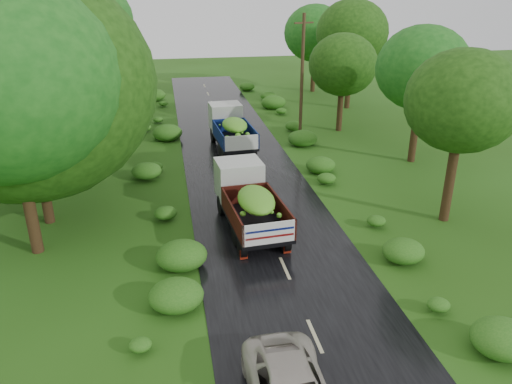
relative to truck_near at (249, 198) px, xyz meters
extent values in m
plane|color=#22470F|center=(0.78, -7.70, -1.41)|extent=(120.00, 120.00, 0.00)
cube|color=black|center=(0.78, -2.70, -1.40)|extent=(6.50, 80.00, 0.02)
cube|color=#BFB78C|center=(0.78, -7.70, -1.39)|extent=(0.12, 1.60, 0.00)
cube|color=#BFB78C|center=(0.78, -3.70, -1.39)|extent=(0.12, 1.60, 0.00)
cube|color=#BFB78C|center=(0.78, 0.30, -1.39)|extent=(0.12, 1.60, 0.00)
cube|color=#BFB78C|center=(0.78, 4.30, -1.39)|extent=(0.12, 1.60, 0.00)
cube|color=#BFB78C|center=(0.78, 8.30, -1.39)|extent=(0.12, 1.60, 0.00)
cube|color=#BFB78C|center=(0.78, 12.30, -1.39)|extent=(0.12, 1.60, 0.00)
cube|color=#BFB78C|center=(0.78, 16.30, -1.39)|extent=(0.12, 1.60, 0.00)
cube|color=#BFB78C|center=(0.78, 20.30, -1.39)|extent=(0.12, 1.60, 0.00)
cube|color=#BFB78C|center=(0.78, 24.30, -1.39)|extent=(0.12, 1.60, 0.00)
cube|color=#BFB78C|center=(0.78, 28.30, -1.39)|extent=(0.12, 1.60, 0.00)
cube|color=#BFB78C|center=(0.78, 32.30, -1.39)|extent=(0.12, 1.60, 0.00)
cube|color=black|center=(0.03, -0.30, -0.81)|extent=(2.04, 5.35, 0.26)
cylinder|color=black|center=(-1.03, 1.52, -0.95)|extent=(0.34, 0.95, 0.93)
cylinder|color=black|center=(0.76, 1.68, -0.95)|extent=(0.34, 0.95, 0.93)
cylinder|color=black|center=(-0.77, -1.56, -0.95)|extent=(0.34, 0.95, 0.93)
cylinder|color=black|center=(1.02, -1.40, -0.95)|extent=(0.34, 0.95, 0.93)
cylinder|color=black|center=(-0.69, -2.50, -0.95)|extent=(0.34, 0.95, 0.93)
cylinder|color=black|center=(1.10, -2.35, -0.95)|extent=(0.34, 0.95, 0.93)
cube|color=maroon|center=(-0.66, -2.82, -1.15)|extent=(0.32, 0.06, 0.42)
cube|color=maroon|center=(1.13, -2.67, -1.15)|extent=(0.32, 0.06, 0.42)
cube|color=silver|center=(-0.15, 1.79, 0.20)|extent=(2.19, 1.93, 1.77)
cube|color=black|center=(0.11, -1.27, -0.61)|extent=(2.47, 4.16, 0.15)
cube|color=#49110D|center=(-0.92, -1.35, -0.09)|extent=(0.41, 3.99, 0.88)
cube|color=#49110D|center=(1.14, -1.18, -0.09)|extent=(0.41, 3.99, 0.88)
cube|color=#49110D|center=(-0.06, 0.69, -0.09)|extent=(2.14, 0.26, 0.88)
cube|color=silver|center=(0.27, -3.22, -0.09)|extent=(2.14, 0.26, 0.88)
ellipsoid|color=#428618|center=(0.11, -1.27, 0.47)|extent=(2.07, 3.50, 0.93)
cube|color=black|center=(0.77, 11.09, -0.80)|extent=(1.95, 5.38, 0.26)
cylinder|color=black|center=(-0.26, 12.95, -0.94)|extent=(0.32, 0.95, 0.94)
cylinder|color=black|center=(1.55, 13.06, -0.94)|extent=(0.32, 0.95, 0.94)
cylinder|color=black|center=(-0.07, 9.83, -0.94)|extent=(0.32, 0.95, 0.94)
cylinder|color=black|center=(1.75, 9.95, -0.94)|extent=(0.32, 0.95, 0.94)
cylinder|color=black|center=(-0.01, 8.87, -0.94)|extent=(0.32, 0.95, 0.94)
cylinder|color=black|center=(1.81, 8.99, -0.94)|extent=(0.32, 0.95, 0.94)
cube|color=maroon|center=(0.01, 8.56, -1.15)|extent=(0.32, 0.06, 0.42)
cube|color=maroon|center=(1.83, 8.67, -1.15)|extent=(0.32, 0.06, 0.42)
cube|color=silver|center=(0.63, 13.20, 0.22)|extent=(2.18, 1.91, 1.78)
cube|color=black|center=(0.83, 10.11, -0.60)|extent=(2.41, 4.16, 0.15)
cube|color=navy|center=(-0.21, 10.04, -0.08)|extent=(0.33, 4.03, 0.89)
cube|color=navy|center=(1.87, 10.17, -0.08)|extent=(0.33, 4.03, 0.89)
cube|color=navy|center=(0.70, 12.08, -0.08)|extent=(2.16, 0.21, 0.89)
cube|color=silver|center=(0.95, 8.13, -0.08)|extent=(2.16, 0.21, 0.89)
ellipsoid|color=#428618|center=(0.83, 10.11, 0.48)|extent=(2.02, 3.50, 0.94)
cylinder|color=#382616|center=(5.87, 13.13, 2.70)|extent=(0.28, 0.28, 8.22)
cube|color=#382616|center=(5.87, 13.13, 6.19)|extent=(1.40, 0.53, 0.10)
cylinder|color=black|center=(-8.81, -0.61, 2.52)|extent=(0.47, 0.47, 7.88)
ellipsoid|color=#163D0B|center=(-8.81, -0.61, 5.52)|extent=(4.06, 4.06, 3.65)
cylinder|color=black|center=(-8.85, 2.12, 2.12)|extent=(0.45, 0.45, 7.08)
ellipsoid|color=#163D0B|center=(-8.85, 2.12, 4.81)|extent=(4.61, 4.61, 4.15)
cylinder|color=black|center=(-9.29, 7.67, 1.82)|extent=(0.44, 0.44, 6.47)
ellipsoid|color=#163D0B|center=(-9.29, 7.67, 4.28)|extent=(3.80, 3.80, 3.42)
cylinder|color=black|center=(-10.93, 14.40, 2.76)|extent=(0.48, 0.48, 8.36)
ellipsoid|color=#163D0B|center=(-10.93, 14.40, 5.94)|extent=(3.97, 3.97, 3.57)
cylinder|color=black|center=(-8.62, 17.29, 2.30)|extent=(0.46, 0.46, 7.43)
ellipsoid|color=#163D0B|center=(-8.62, 17.29, 5.13)|extent=(3.71, 3.71, 3.34)
cylinder|color=black|center=(-10.55, 22.70, 2.36)|extent=(0.46, 0.46, 7.54)
ellipsoid|color=#163D0B|center=(-10.55, 22.70, 5.22)|extent=(4.61, 4.61, 4.14)
cylinder|color=black|center=(-8.74, 27.37, 2.61)|extent=(0.47, 0.47, 8.06)
ellipsoid|color=#163D0B|center=(-8.74, 27.37, 5.68)|extent=(3.58, 3.58, 3.23)
cylinder|color=black|center=(8.96, -0.89, 1.72)|extent=(0.43, 0.43, 6.28)
ellipsoid|color=#165715|center=(8.96, -0.89, 4.11)|extent=(3.12, 3.12, 2.80)
cylinder|color=black|center=(11.18, 6.86, 1.75)|extent=(0.43, 0.43, 6.33)
ellipsoid|color=#165715|center=(11.18, 6.86, 4.16)|extent=(3.26, 3.26, 2.94)
cylinder|color=black|center=(9.04, 14.03, 1.28)|extent=(0.41, 0.41, 5.38)
ellipsoid|color=#165715|center=(9.04, 14.03, 3.32)|extent=(3.09, 3.09, 2.78)
cylinder|color=black|center=(12.02, 20.58, 2.11)|extent=(0.45, 0.45, 7.06)
ellipsoid|color=#165715|center=(12.02, 20.58, 4.80)|extent=(3.43, 3.43, 3.09)
cylinder|color=black|center=(11.03, 27.68, 1.72)|extent=(0.43, 0.43, 6.26)
ellipsoid|color=#165715|center=(11.03, 27.68, 4.10)|extent=(3.42, 3.42, 3.08)
camera|label=1|loc=(-3.24, -19.63, 8.80)|focal=35.00mm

